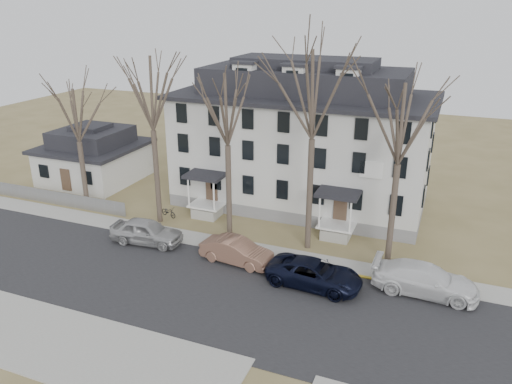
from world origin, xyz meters
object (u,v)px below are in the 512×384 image
at_px(boarding_house, 303,141).
at_px(tree_mid_right, 402,119).
at_px(small_house, 94,157).
at_px(car_silver, 146,232).
at_px(bicycle_left, 169,212).
at_px(tree_far_left, 150,88).
at_px(tree_center, 314,88).
at_px(car_white, 425,280).
at_px(car_navy, 314,274).
at_px(tree_bungalow, 75,112).
at_px(tree_mid_left, 227,105).
at_px(car_tan, 237,252).

bearing_deg(boarding_house, tree_mid_right, -43.81).
relative_size(small_house, car_silver, 1.68).
xyz_separation_m(tree_mid_right, bicycle_left, (-17.28, 0.94, -9.18)).
height_order(boarding_house, tree_far_left, tree_far_left).
height_order(boarding_house, tree_center, tree_center).
height_order(tree_center, tree_mid_right, tree_center).
bearing_deg(car_silver, car_white, -93.81).
bearing_deg(car_silver, boarding_house, -38.85).
relative_size(tree_far_left, tree_center, 0.93).
bearing_deg(bicycle_left, car_silver, -149.46).
distance_m(car_silver, bicycle_left, 4.69).
bearing_deg(tree_center, car_navy, -69.29).
relative_size(boarding_house, small_house, 2.39).
height_order(car_white, bicycle_left, car_white).
bearing_deg(car_silver, tree_mid_right, -82.82).
bearing_deg(bicycle_left, tree_bungalow, 115.85).
height_order(small_house, tree_center, tree_center).
height_order(boarding_house, bicycle_left, boarding_house).
relative_size(tree_bungalow, bicycle_left, 6.78).
xyz_separation_m(tree_bungalow, bicycle_left, (7.22, 0.94, -7.70)).
distance_m(small_house, tree_mid_left, 19.53).
xyz_separation_m(car_silver, bicycle_left, (-0.98, 4.56, -0.46)).
relative_size(tree_mid_right, car_silver, 2.46).
bearing_deg(tree_mid_right, car_silver, -167.47).
height_order(tree_bungalow, car_tan, tree_bungalow).
bearing_deg(car_navy, tree_bungalow, 80.76).
height_order(car_silver, car_navy, car_silver).
relative_size(car_tan, car_navy, 0.85).
distance_m(tree_center, tree_bungalow, 19.23).
height_order(boarding_house, car_navy, boarding_house).
relative_size(tree_far_left, car_navy, 2.38).
distance_m(tree_mid_left, car_tan, 9.87).
xyz_separation_m(car_navy, car_white, (6.24, 1.62, 0.08)).
xyz_separation_m(tree_mid_left, tree_mid_right, (11.50, 0.00, 0.00)).
xyz_separation_m(small_house, car_tan, (19.29, -10.04, -1.44)).
xyz_separation_m(tree_mid_left, car_navy, (7.79, -4.74, -8.80)).
height_order(car_navy, bicycle_left, car_navy).
xyz_separation_m(tree_mid_left, car_silver, (-4.80, -3.62, -8.72)).
xyz_separation_m(boarding_house, car_white, (11.03, -11.27, -4.50)).
distance_m(tree_mid_right, bicycle_left, 19.59).
xyz_separation_m(car_silver, car_navy, (12.59, -1.11, -0.08)).
xyz_separation_m(small_house, car_white, (31.03, -9.31, -1.37)).
relative_size(small_house, tree_mid_right, 0.68).
bearing_deg(tree_mid_right, car_tan, -157.33).
relative_size(small_house, tree_center, 0.59).
bearing_deg(car_white, tree_mid_left, 78.37).
height_order(small_house, car_white, small_house).
bearing_deg(car_tan, tree_far_left, 71.34).
height_order(tree_mid_left, bicycle_left, tree_mid_left).
distance_m(boarding_house, car_tan, 12.86).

